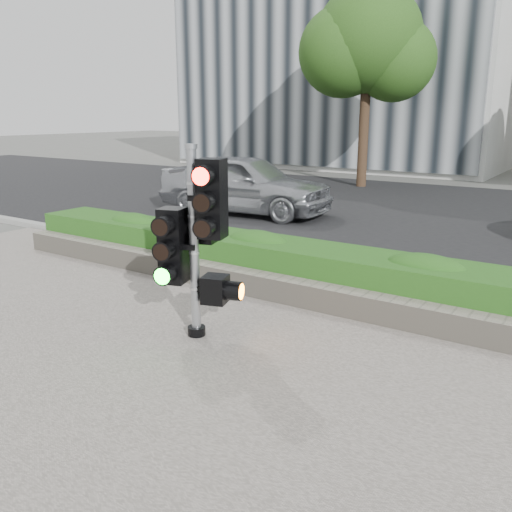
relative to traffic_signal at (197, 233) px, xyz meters
name	(u,v)px	position (x,y,z in m)	size (l,w,h in m)	color
ground	(221,354)	(0.53, -0.26, -1.30)	(120.00, 120.00, 0.00)	#51514C
sidewalk	(23,470)	(0.53, -2.76, -1.28)	(16.00, 11.00, 0.03)	#9E9389
road	(453,217)	(0.53, 9.74, -1.29)	(60.00, 13.00, 0.02)	black
curb	(341,281)	(0.53, 2.89, -1.24)	(60.00, 0.25, 0.12)	gray
stone_wall	(303,293)	(0.53, 1.64, -1.10)	(12.00, 0.32, 0.34)	gray
hedge	(324,271)	(0.53, 2.29, -0.93)	(12.00, 1.00, 0.68)	#44912C
building_left	(352,15)	(-8.47, 22.74, 6.20)	(16.00, 9.00, 15.00)	#B7B7B2
tree_left	(368,43)	(-3.99, 14.29, 3.75)	(4.61, 4.03, 7.34)	black
traffic_signal	(197,233)	(0.00, 0.00, 0.00)	(0.84, 0.71, 2.29)	black
car_silver	(245,184)	(-4.33, 7.18, -0.47)	(1.90, 4.73, 1.61)	#A6A8AD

